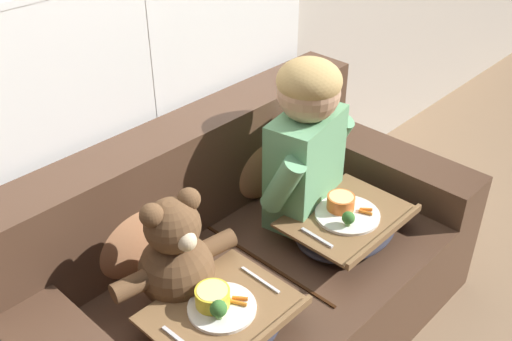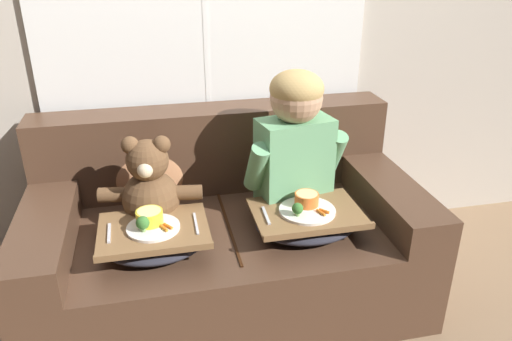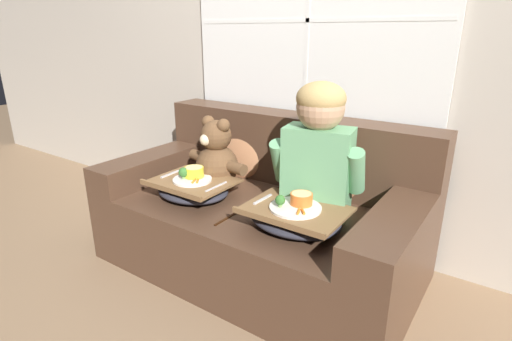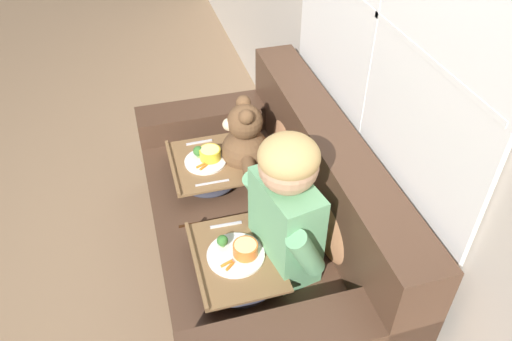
{
  "view_description": "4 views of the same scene",
  "coord_description": "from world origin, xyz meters",
  "px_view_note": "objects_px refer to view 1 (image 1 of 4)",
  "views": [
    {
      "loc": [
        -1.22,
        -1.16,
        1.9
      ],
      "look_at": [
        0.05,
        0.05,
        0.76
      ],
      "focal_mm": 42.0,
      "sensor_mm": 36.0,
      "label": 1
    },
    {
      "loc": [
        -0.3,
        -1.96,
        1.6
      ],
      "look_at": [
        0.15,
        0.05,
        0.64
      ],
      "focal_mm": 35.0,
      "sensor_mm": 36.0,
      "label": 2
    },
    {
      "loc": [
        1.15,
        -1.68,
        1.31
      ],
      "look_at": [
        -0.06,
        0.06,
        0.57
      ],
      "focal_mm": 28.0,
      "sensor_mm": 36.0,
      "label": 3
    },
    {
      "loc": [
        1.69,
        -0.46,
        2.15
      ],
      "look_at": [
        0.01,
        0.01,
        0.7
      ],
      "focal_mm": 35.0,
      "sensor_mm": 36.0,
      "label": 4
    }
  ],
  "objects_px": {
    "couch": "(244,273)",
    "teddy_bear": "(176,259)",
    "throw_pillow_behind_child": "(259,156)",
    "lap_tray_teddy": "(222,319)",
    "lap_tray_child": "(346,225)",
    "throw_pillow_behind_teddy": "(130,227)",
    "child_figure": "(307,135)"
  },
  "relations": [
    {
      "from": "throw_pillow_behind_child",
      "to": "teddy_bear",
      "type": "relative_size",
      "value": 0.83
    },
    {
      "from": "lap_tray_child",
      "to": "lap_tray_teddy",
      "type": "bearing_deg",
      "value": -179.98
    },
    {
      "from": "teddy_bear",
      "to": "lap_tray_teddy",
      "type": "bearing_deg",
      "value": -90.0
    },
    {
      "from": "throw_pillow_behind_teddy",
      "to": "lap_tray_child",
      "type": "distance_m",
      "value": 0.81
    },
    {
      "from": "teddy_bear",
      "to": "child_figure",
      "type": "bearing_deg",
      "value": 0.4
    },
    {
      "from": "lap_tray_child",
      "to": "lap_tray_teddy",
      "type": "xyz_separation_m",
      "value": [
        -0.66,
        -0.0,
        0.0
      ]
    },
    {
      "from": "couch",
      "to": "throw_pillow_behind_child",
      "type": "distance_m",
      "value": 0.49
    },
    {
      "from": "throw_pillow_behind_child",
      "to": "throw_pillow_behind_teddy",
      "type": "bearing_deg",
      "value": 180.0
    },
    {
      "from": "couch",
      "to": "teddy_bear",
      "type": "bearing_deg",
      "value": -176.23
    },
    {
      "from": "lap_tray_teddy",
      "to": "lap_tray_child",
      "type": "bearing_deg",
      "value": 0.02
    },
    {
      "from": "throw_pillow_behind_child",
      "to": "child_figure",
      "type": "xyz_separation_m",
      "value": [
        0.0,
        -0.25,
        0.19
      ]
    },
    {
      "from": "couch",
      "to": "lap_tray_child",
      "type": "distance_m",
      "value": 0.44
    },
    {
      "from": "throw_pillow_behind_child",
      "to": "lap_tray_child",
      "type": "relative_size",
      "value": 0.81
    },
    {
      "from": "throw_pillow_behind_child",
      "to": "couch",
      "type": "bearing_deg",
      "value": -145.25
    },
    {
      "from": "couch",
      "to": "teddy_bear",
      "type": "height_order",
      "value": "couch"
    },
    {
      "from": "child_figure",
      "to": "teddy_bear",
      "type": "distance_m",
      "value": 0.69
    },
    {
      "from": "lap_tray_child",
      "to": "child_figure",
      "type": "bearing_deg",
      "value": 89.9
    },
    {
      "from": "throw_pillow_behind_child",
      "to": "throw_pillow_behind_teddy",
      "type": "relative_size",
      "value": 0.97
    },
    {
      "from": "throw_pillow_behind_child",
      "to": "child_figure",
      "type": "height_order",
      "value": "child_figure"
    },
    {
      "from": "couch",
      "to": "lap_tray_child",
      "type": "relative_size",
      "value": 3.72
    },
    {
      "from": "child_figure",
      "to": "lap_tray_child",
      "type": "height_order",
      "value": "child_figure"
    },
    {
      "from": "throw_pillow_behind_child",
      "to": "lap_tray_child",
      "type": "height_order",
      "value": "throw_pillow_behind_child"
    },
    {
      "from": "child_figure",
      "to": "lap_tray_child",
      "type": "bearing_deg",
      "value": -90.1
    },
    {
      "from": "lap_tray_child",
      "to": "teddy_bear",
      "type": "bearing_deg",
      "value": 162.34
    },
    {
      "from": "child_figure",
      "to": "couch",
      "type": "bearing_deg",
      "value": 177.03
    },
    {
      "from": "throw_pillow_behind_child",
      "to": "throw_pillow_behind_teddy",
      "type": "height_order",
      "value": "throw_pillow_behind_teddy"
    },
    {
      "from": "throw_pillow_behind_teddy",
      "to": "teddy_bear",
      "type": "relative_size",
      "value": 0.85
    },
    {
      "from": "lap_tray_teddy",
      "to": "teddy_bear",
      "type": "bearing_deg",
      "value": 90.0
    },
    {
      "from": "throw_pillow_behind_child",
      "to": "lap_tray_teddy",
      "type": "relative_size",
      "value": 0.85
    },
    {
      "from": "couch",
      "to": "throw_pillow_behind_child",
      "type": "xyz_separation_m",
      "value": [
        0.33,
        0.23,
        0.29
      ]
    },
    {
      "from": "throw_pillow_behind_child",
      "to": "teddy_bear",
      "type": "distance_m",
      "value": 0.71
    },
    {
      "from": "throw_pillow_behind_teddy",
      "to": "lap_tray_teddy",
      "type": "xyz_separation_m",
      "value": [
        -0.0,
        -0.46,
        -0.12
      ]
    }
  ]
}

